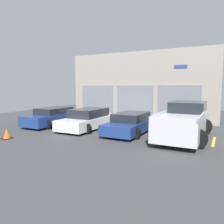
% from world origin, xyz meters
% --- Properties ---
extents(ground_plane, '(28.00, 28.00, 0.00)m').
position_xyz_m(ground_plane, '(0.00, 0.00, 0.00)').
color(ground_plane, '#3D3D3F').
extents(shophouse_building, '(12.07, 0.68, 5.46)m').
position_xyz_m(shophouse_building, '(-0.01, 3.28, 2.66)').
color(shophouse_building, '#9E9389').
rests_on(shophouse_building, ground).
extents(pickup_truck, '(2.63, 5.41, 1.83)m').
position_xyz_m(pickup_truck, '(4.41, -1.58, 0.88)').
color(pickup_truck, silver).
rests_on(pickup_truck, ground).
extents(sedan_white, '(2.23, 4.55, 1.28)m').
position_xyz_m(sedan_white, '(-1.47, -1.81, 0.60)').
color(sedan_white, white).
rests_on(sedan_white, ground).
extents(sedan_side, '(2.20, 4.31, 1.18)m').
position_xyz_m(sedan_side, '(1.47, -1.81, 0.56)').
color(sedan_side, navy).
rests_on(sedan_side, ground).
extents(van_right, '(2.15, 4.43, 1.22)m').
position_xyz_m(van_right, '(-4.41, -1.81, 0.59)').
color(van_right, navy).
rests_on(van_right, ground).
extents(parking_stripe_far_left, '(0.12, 2.20, 0.01)m').
position_xyz_m(parking_stripe_far_left, '(-5.88, -1.84, 0.00)').
color(parking_stripe_far_left, gold).
rests_on(parking_stripe_far_left, ground).
extents(parking_stripe_left, '(0.12, 2.20, 0.01)m').
position_xyz_m(parking_stripe_left, '(-2.94, -1.84, 0.00)').
color(parking_stripe_left, gold).
rests_on(parking_stripe_left, ground).
extents(parking_stripe_centre, '(0.12, 2.20, 0.01)m').
position_xyz_m(parking_stripe_centre, '(0.00, -1.84, 0.00)').
color(parking_stripe_centre, gold).
rests_on(parking_stripe_centre, ground).
extents(parking_stripe_right, '(0.12, 2.20, 0.01)m').
position_xyz_m(parking_stripe_right, '(2.94, -1.84, 0.00)').
color(parking_stripe_right, gold).
rests_on(parking_stripe_right, ground).
extents(parking_stripe_far_right, '(0.12, 2.20, 0.01)m').
position_xyz_m(parking_stripe_far_right, '(5.88, -1.84, 0.00)').
color(parking_stripe_far_right, gold).
rests_on(parking_stripe_far_right, ground).
extents(traffic_cone, '(0.47, 0.47, 0.55)m').
position_xyz_m(traffic_cone, '(-3.66, -6.10, 0.25)').
color(traffic_cone, black).
rests_on(traffic_cone, ground).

